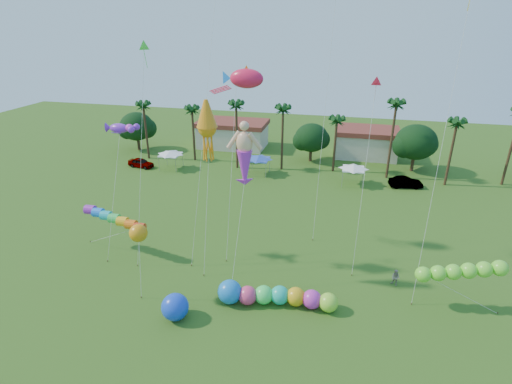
% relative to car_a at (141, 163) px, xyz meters
% --- Properties ---
extents(ground, '(160.00, 160.00, 0.00)m').
position_rel_car_a_xyz_m(ground, '(25.10, -35.64, -0.73)').
color(ground, '#285116').
rests_on(ground, ground).
extents(tree_line, '(69.46, 8.91, 11.00)m').
position_rel_car_a_xyz_m(tree_line, '(28.67, 8.36, 3.55)').
color(tree_line, '#3A2819').
rests_on(tree_line, ground).
extents(buildings_row, '(35.00, 7.00, 4.00)m').
position_rel_car_a_xyz_m(buildings_row, '(22.01, 14.36, 1.27)').
color(buildings_row, beige).
rests_on(buildings_row, ground).
extents(tent_row, '(31.00, 4.00, 0.60)m').
position_rel_car_a_xyz_m(tent_row, '(19.10, 0.70, 2.02)').
color(tent_row, white).
rests_on(tent_row, ground).
extents(car_a, '(4.50, 2.40, 1.45)m').
position_rel_car_a_xyz_m(car_a, '(0.00, 0.00, 0.00)').
color(car_a, '#4C4C54').
rests_on(car_a, ground).
extents(car_b, '(4.77, 2.34, 1.50)m').
position_rel_car_a_xyz_m(car_b, '(40.45, 1.00, 0.02)').
color(car_b, '#4C4C54').
rests_on(car_b, ground).
extents(spectator_b, '(0.96, 0.90, 1.56)m').
position_rel_car_a_xyz_m(spectator_b, '(37.24, -23.00, 0.05)').
color(spectator_b, gray).
rests_on(spectator_b, ground).
extents(caterpillar_inflatable, '(10.03, 2.86, 2.04)m').
position_rel_car_a_xyz_m(caterpillar_inflatable, '(27.10, -28.09, 0.13)').
color(caterpillar_inflatable, '#DF3A6E').
rests_on(caterpillar_inflatable, ground).
extents(blue_ball, '(2.17, 2.17, 2.17)m').
position_rel_car_a_xyz_m(blue_ball, '(19.94, -31.51, 0.36)').
color(blue_ball, blue).
rests_on(blue_ball, ground).
extents(rainbow_tube, '(8.92, 2.61, 3.96)m').
position_rel_car_a_xyz_m(rainbow_tube, '(11.48, -24.24, 2.74)').
color(rainbow_tube, red).
rests_on(rainbow_tube, ground).
extents(green_worm, '(9.72, 3.08, 3.81)m').
position_rel_car_a_xyz_m(green_worm, '(38.87, -25.39, 2.32)').
color(green_worm, '#6DE232').
rests_on(green_worm, ground).
extents(orange_ball_kite, '(1.78, 1.78, 6.86)m').
position_rel_car_a_xyz_m(orange_ball_kite, '(16.29, -29.44, 5.39)').
color(orange_ball_kite, orange).
rests_on(orange_ball_kite, ground).
extents(merman_kite, '(2.64, 4.27, 14.00)m').
position_rel_car_a_xyz_m(merman_kite, '(23.84, -24.41, 10.64)').
color(merman_kite, '#ECAF86').
rests_on(merman_kite, ground).
extents(fish_kite, '(5.06, 7.20, 17.80)m').
position_rel_car_a_xyz_m(fish_kite, '(22.22, -17.39, 16.06)').
color(fish_kite, '#F01A45').
rests_on(fish_kite, ground).
extents(squid_kite, '(2.15, 4.15, 15.81)m').
position_rel_car_a_xyz_m(squid_kite, '(20.04, -22.62, 12.50)').
color(squid_kite, orange).
rests_on(squid_kite, ground).
extents(lobster_kite, '(3.39, 4.14, 13.34)m').
position_rel_car_a_xyz_m(lobster_kite, '(11.46, -22.59, 11.98)').
color(lobster_kite, purple).
rests_on(lobster_kite, ground).
extents(delta_kite_red, '(1.04, 5.05, 17.38)m').
position_rel_car_a_xyz_m(delta_kite_red, '(33.91, -17.67, 15.70)').
color(delta_kite_red, red).
rests_on(delta_kite_red, ground).
extents(delta_kite_green, '(1.61, 4.23, 20.30)m').
position_rel_car_a_xyz_m(delta_kite_green, '(14.44, -21.99, 18.53)').
color(delta_kite_green, '#44F138').
rests_on(delta_kite_green, ground).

